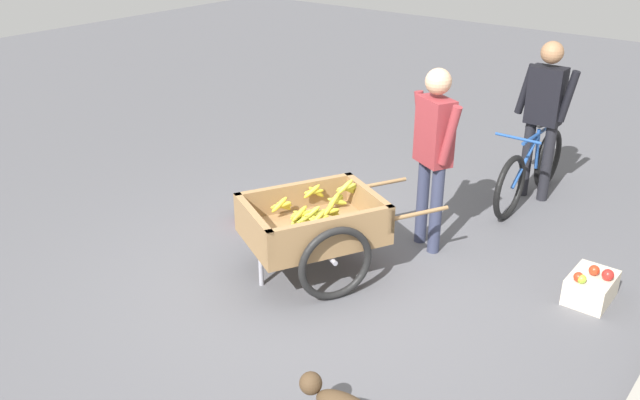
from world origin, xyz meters
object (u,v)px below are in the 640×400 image
Objects in this scene: cyclist_person at (544,107)px; apple_crate at (591,287)px; bicycle at (530,171)px; vendor_person at (434,144)px; fruit_cart at (314,227)px; plastic_bucket at (250,210)px.

apple_crate is at bearing 35.07° from cyclist_person.
apple_crate is (1.49, 1.15, -0.23)m from bicycle.
bicycle is at bearing -142.26° from apple_crate.
apple_crate is at bearing 90.88° from vendor_person.
vendor_person is (-1.01, 0.52, 0.56)m from fruit_cart.
cyclist_person reaches higher than fruit_cart.
vendor_person is 1.97m from plastic_bucket.
bicycle is at bearing -0.08° from cyclist_person.
apple_crate is at bearing 37.74° from bicycle.
fruit_cart is at bearing -27.16° from vendor_person.
cyclist_person is 5.80× the size of plastic_bucket.
bicycle is at bearing 167.53° from vendor_person.
plastic_bucket is 3.20m from apple_crate.
bicycle is at bearing 137.02° from plastic_bucket.
cyclist_person is at bearing 162.29° from fruit_cart.
fruit_cart reaches higher than plastic_bucket.
vendor_person is at bearing -89.12° from apple_crate.
fruit_cart is at bearing -62.67° from apple_crate.
fruit_cart is at bearing -17.71° from cyclist_person.
plastic_bucket is (-0.39, -1.13, -0.33)m from fruit_cart.
fruit_cart is 2.66m from bicycle.
apple_crate is (1.64, 1.15, -0.88)m from cyclist_person.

